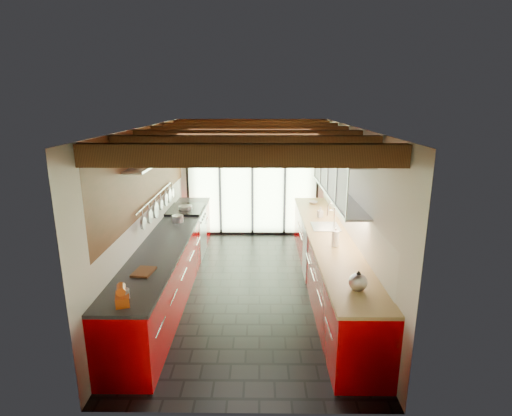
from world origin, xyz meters
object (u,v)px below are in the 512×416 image
kettle (358,281)px  bowl (313,202)px  stand_mixer (123,296)px  paper_towel (335,239)px  soap_bottle (320,212)px

kettle → bowl: (0.00, 3.90, -0.09)m
stand_mixer → paper_towel: (2.54, 1.73, 0.03)m
kettle → stand_mixer: bearing=-172.5°
kettle → paper_towel: paper_towel is taller
stand_mixer → bowl: stand_mixer is taller
stand_mixer → kettle: kettle is taller
stand_mixer → bowl: 4.93m
kettle → paper_towel: 1.39m
stand_mixer → bowl: bearing=59.0°
paper_towel → soap_bottle: paper_towel is taller
paper_towel → bowl: bearing=90.0°
kettle → paper_towel: size_ratio=0.93×
stand_mixer → kettle: bearing=7.5°
bowl → stand_mixer: bearing=-121.0°
stand_mixer → kettle: (2.54, 0.33, 0.02)m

